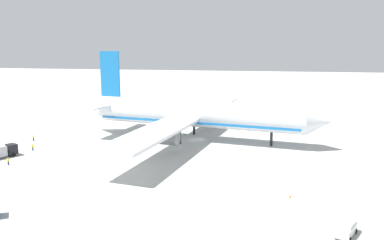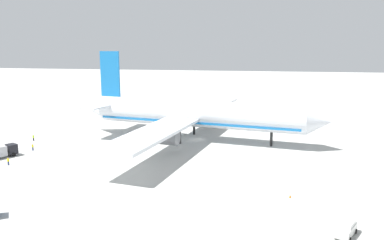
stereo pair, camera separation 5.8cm
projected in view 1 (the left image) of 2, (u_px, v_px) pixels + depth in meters
name	position (u px, v px, depth m)	size (l,w,h in m)	color
ground_plane	(197.00, 140.00, 102.58)	(600.00, 600.00, 0.00)	#B2B2AD
airliner	(193.00, 114.00, 101.77)	(69.23, 77.35, 23.35)	silver
service_truck_0	(1.00, 151.00, 85.51)	(5.19, 6.84, 2.72)	black
service_van	(346.00, 228.00, 50.29)	(3.55, 4.67, 1.97)	white
baggage_cart_0	(260.00, 111.00, 143.94)	(3.19, 2.54, 1.52)	#595B60
ground_worker_0	(33.00, 138.00, 101.10)	(0.52, 0.52, 1.67)	black
ground_worker_1	(33.00, 147.00, 91.65)	(0.50, 0.50, 1.66)	navy
ground_worker_5	(8.00, 161.00, 80.27)	(0.43, 0.43, 1.66)	navy
traffic_cone_0	(290.00, 196.00, 63.02)	(0.36, 0.36, 0.55)	orange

